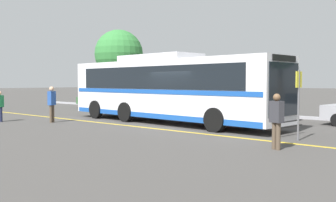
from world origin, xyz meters
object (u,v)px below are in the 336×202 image
(parked_car_0, at_px, (100,99))
(parked_car_2, at_px, (244,106))
(parked_car_1, at_px, (162,101))
(bus_stop_sign, at_px, (299,96))
(tree_0, at_px, (119,54))
(pedestrian_0, at_px, (0,105))
(pedestrian_1, at_px, (276,118))
(transit_bus, at_px, (168,87))
(pedestrian_2, at_px, (52,102))

(parked_car_0, distance_m, parked_car_2, 12.58)
(parked_car_1, bearing_deg, parked_car_2, -87.97)
(parked_car_1, xyz_separation_m, bus_stop_sign, (12.13, -6.25, 0.77))
(parked_car_2, bearing_deg, tree_0, 68.31)
(pedestrian_0, relative_size, bus_stop_sign, 0.64)
(pedestrian_0, height_order, pedestrian_1, pedestrian_1)
(parked_car_1, bearing_deg, transit_bus, -132.20)
(transit_bus, height_order, pedestrian_1, transit_bus)
(parked_car_0, xyz_separation_m, parked_car_2, (12.58, 0.16, -0.02))
(pedestrian_0, xyz_separation_m, pedestrian_2, (2.30, 1.57, 0.16))
(parked_car_1, height_order, parked_car_2, parked_car_1)
(parked_car_0, relative_size, pedestrian_2, 2.28)
(parked_car_2, bearing_deg, pedestrian_0, 135.81)
(parked_car_2, xyz_separation_m, pedestrian_1, (6.04, -8.35, 0.29))
(transit_bus, relative_size, pedestrian_1, 7.70)
(pedestrian_1, bearing_deg, bus_stop_sign, -62.69)
(pedestrian_1, distance_m, tree_0, 26.24)
(parked_car_0, distance_m, pedestrian_1, 20.34)
(tree_0, bearing_deg, pedestrian_0, -62.23)
(transit_bus, relative_size, tree_0, 1.90)
(parked_car_1, xyz_separation_m, pedestrian_2, (0.33, -8.55, 0.26))
(parked_car_1, distance_m, pedestrian_1, 14.99)
(transit_bus, height_order, parked_car_2, transit_bus)
(pedestrian_0, xyz_separation_m, pedestrian_1, (14.35, 1.67, 0.08))
(parked_car_2, bearing_deg, pedestrian_1, -148.66)
(tree_0, bearing_deg, pedestrian_2, -52.82)
(pedestrian_0, xyz_separation_m, tree_0, (-7.92, 15.04, 3.74))
(pedestrian_2, distance_m, tree_0, 17.29)
(parked_car_0, xyz_separation_m, pedestrian_0, (4.26, -9.86, 0.18))
(pedestrian_2, relative_size, tree_0, 0.26)
(parked_car_0, relative_size, pedestrian_1, 2.44)
(transit_bus, relative_size, pedestrian_0, 8.34)
(parked_car_0, relative_size, tree_0, 0.60)
(parked_car_0, height_order, parked_car_1, parked_car_1)
(pedestrian_2, bearing_deg, pedestrian_1, 66.72)
(tree_0, bearing_deg, parked_car_1, -26.50)
(parked_car_1, distance_m, tree_0, 11.70)
(pedestrian_2, height_order, tree_0, tree_0)
(parked_car_0, relative_size, pedestrian_0, 2.64)
(transit_bus, xyz_separation_m, bus_stop_sign, (7.32, -1.44, -0.22))
(parked_car_0, bearing_deg, pedestrian_2, 41.57)
(pedestrian_0, xyz_separation_m, bus_stop_sign, (14.10, 3.86, 0.67))
(pedestrian_0, bearing_deg, pedestrian_2, -149.98)
(transit_bus, distance_m, pedestrian_2, 5.87)
(pedestrian_2, xyz_separation_m, tree_0, (-10.22, 13.48, 3.58))
(transit_bus, bearing_deg, tree_0, -119.73)
(transit_bus, distance_m, pedestrian_1, 8.44)
(transit_bus, distance_m, parked_car_0, 11.99)
(transit_bus, relative_size, pedestrian_2, 7.20)
(parked_car_1, height_order, pedestrian_1, pedestrian_1)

